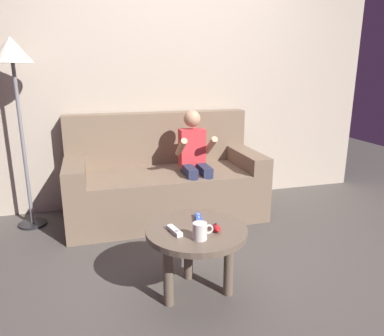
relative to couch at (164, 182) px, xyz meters
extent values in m
plane|color=#4C4742|center=(0.20, -1.14, -0.32)|extent=(8.38, 8.38, 0.00)
cube|color=#B2A38E|center=(0.20, 0.39, 0.93)|extent=(4.19, 0.05, 2.50)
cube|color=#75604C|center=(0.00, -0.06, -0.10)|extent=(1.75, 0.80, 0.44)
cube|color=#75604C|center=(0.00, 0.26, 0.37)|extent=(1.75, 0.16, 0.50)
cube|color=#75604C|center=(-0.78, -0.06, 0.20)|extent=(0.18, 0.80, 0.15)
cube|color=#75604C|center=(0.78, -0.06, 0.20)|extent=(0.18, 0.80, 0.15)
cylinder|color=#282D47|center=(0.18, -0.38, -0.10)|extent=(0.08, 0.08, 0.44)
cylinder|color=#282D47|center=(0.31, -0.38, -0.10)|extent=(0.08, 0.08, 0.44)
cube|color=#282D47|center=(0.18, -0.24, 0.16)|extent=(0.09, 0.28, 0.09)
cube|color=#282D47|center=(0.31, -0.24, 0.16)|extent=(0.09, 0.28, 0.09)
cube|color=red|center=(0.24, -0.10, 0.33)|extent=(0.23, 0.13, 0.34)
cylinder|color=tan|center=(0.11, -0.22, 0.37)|extent=(0.05, 0.25, 0.20)
cylinder|color=tan|center=(0.38, -0.22, 0.37)|extent=(0.05, 0.25, 0.20)
sphere|color=tan|center=(0.24, -0.10, 0.60)|extent=(0.15, 0.15, 0.15)
cylinder|color=brown|center=(-0.08, -1.31, 0.10)|extent=(0.60, 0.60, 0.04)
cylinder|color=brown|center=(-0.26, -1.36, -0.12)|extent=(0.06, 0.06, 0.40)
cylinder|color=brown|center=(0.11, -1.36, -0.12)|extent=(0.06, 0.06, 0.40)
cylinder|color=brown|center=(-0.08, -1.12, -0.12)|extent=(0.06, 0.06, 0.40)
cube|color=white|center=(-0.21, -1.33, 0.13)|extent=(0.07, 0.14, 0.02)
cylinder|color=#99999E|center=(-0.20, -1.36, 0.15)|extent=(0.02, 0.02, 0.00)
cylinder|color=silver|center=(-0.21, -1.33, 0.15)|extent=(0.01, 0.01, 0.00)
cylinder|color=silver|center=(-0.22, -1.31, 0.15)|extent=(0.01, 0.01, 0.00)
ellipsoid|color=red|center=(0.02, -1.37, 0.14)|extent=(0.05, 0.09, 0.04)
cylinder|color=#4C4C51|center=(0.02, -1.37, 0.17)|extent=(0.02, 0.02, 0.01)
cube|color=blue|center=(-0.03, -1.20, 0.13)|extent=(0.06, 0.14, 0.02)
cylinder|color=#99999E|center=(-0.02, -1.16, 0.15)|extent=(0.02, 0.02, 0.00)
cylinder|color=silver|center=(-0.03, -1.20, 0.15)|extent=(0.01, 0.01, 0.00)
cylinder|color=silver|center=(-0.03, -1.22, 0.15)|extent=(0.01, 0.01, 0.00)
cylinder|color=silver|center=(-0.10, -1.44, 0.17)|extent=(0.08, 0.08, 0.09)
torus|color=silver|center=(-0.05, -1.44, 0.17)|extent=(0.06, 0.01, 0.06)
cylinder|color=black|center=(-1.18, 0.07, -0.31)|extent=(0.24, 0.24, 0.02)
cylinder|color=slate|center=(-1.18, 0.07, 0.39)|extent=(0.03, 0.03, 1.37)
cone|color=beige|center=(-1.18, 0.07, 1.17)|extent=(0.32, 0.32, 0.20)
camera|label=1|loc=(-0.64, -3.18, 1.03)|focal=34.01mm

